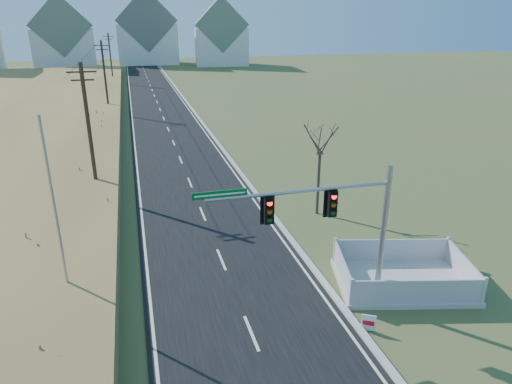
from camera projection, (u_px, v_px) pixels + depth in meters
name	position (u px, v px, depth m)	size (l,w,h in m)	color
ground	(240.00, 305.00, 19.63)	(260.00, 260.00, 0.00)	#4A5A2C
road	(158.00, 105.00, 64.64)	(8.00, 180.00, 0.06)	black
curb	(187.00, 103.00, 65.65)	(0.30, 180.00, 0.18)	#B2AFA8
utility_pole_near	(89.00, 130.00, 29.86)	(1.80, 0.26, 9.00)	#422D1E
utility_pole_mid	(105.00, 77.00, 56.87)	(1.80, 0.26, 9.00)	#422D1E
utility_pole_far	(111.00, 58.00, 83.88)	(1.80, 0.26, 9.00)	#422D1E
condo_nnw	(63.00, 38.00, 109.95)	(14.93, 11.17, 17.03)	white
condo_n	(147.00, 34.00, 118.25)	(15.27, 10.20, 18.54)	white
condo_ne	(221.00, 37.00, 115.76)	(14.12, 10.51, 16.52)	white
traffic_signal_mast	(343.00, 226.00, 17.86)	(7.93, 0.54, 6.31)	#9EA0A5
fence_enclosure	(402.00, 279.00, 21.12)	(6.73, 5.37, 1.35)	#B7B5AD
open_sign	(368.00, 323.00, 17.91)	(0.52, 0.33, 0.70)	white
flagpole	(60.00, 238.00, 18.25)	(0.37, 0.37, 8.30)	#B7B5AD
bare_tree	(321.00, 138.00, 27.08)	(2.30, 2.30, 6.08)	#4C3F33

